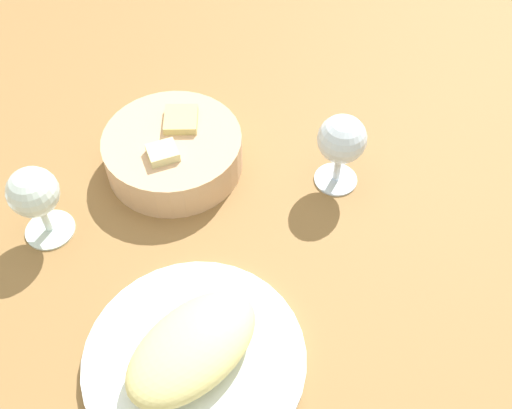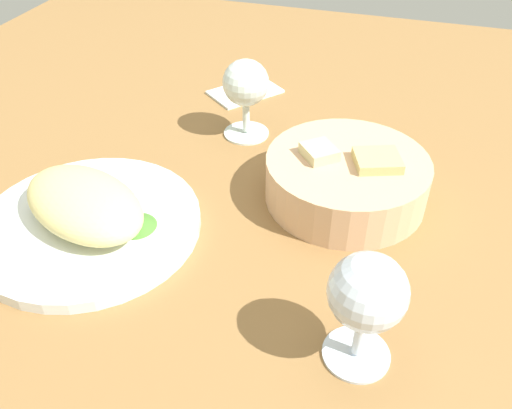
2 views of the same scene
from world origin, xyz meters
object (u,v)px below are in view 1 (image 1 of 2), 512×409
Objects in this scene: plate at (195,359)px; wine_glass_far at (35,196)px; wine_glass_near at (341,142)px; bread_basket at (174,151)px.

wine_glass_far reaches higher than plate.
bread_basket is at bearing 102.46° from wine_glass_near.
wine_glass_near is (31.60, -7.97, 6.91)cm from plate.
wine_glass_near is (4.96, -22.45, 4.69)cm from bread_basket.
wine_glass_far is (10.41, 25.27, 6.58)cm from plate.
plate is at bearing -151.48° from bread_basket.
bread_basket is 1.67× the size of wine_glass_near.
plate is 2.18× the size of wine_glass_near.
bread_basket is (26.65, 14.48, 2.22)cm from plate.
wine_glass_far is at bearing 67.61° from plate.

